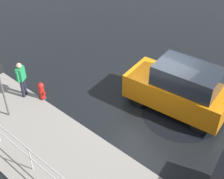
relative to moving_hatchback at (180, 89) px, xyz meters
name	(u,v)px	position (x,y,z in m)	size (l,w,h in m)	color
ground_plane	(150,106)	(0.90, 0.55, -1.03)	(60.00, 60.00, 0.00)	black
kerb_strip	(73,169)	(0.90, 4.75, -1.01)	(24.00, 3.20, 0.04)	gray
moving_hatchback	(180,89)	(0.00, 0.00, 0.00)	(4.06, 2.11, 2.06)	orange
fire_hydrant	(42,91)	(4.49, 3.11, -0.63)	(0.42, 0.31, 0.80)	red
pedestrian	(21,77)	(5.19, 3.48, -0.07)	(0.38, 0.51, 1.62)	#1E8C4C
sign_post	(0,83)	(4.65, 4.63, 0.55)	(0.07, 0.44, 2.40)	#4C4C51
puddle_patch	(180,114)	(-0.30, 0.17, -1.02)	(3.00, 3.00, 0.01)	black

